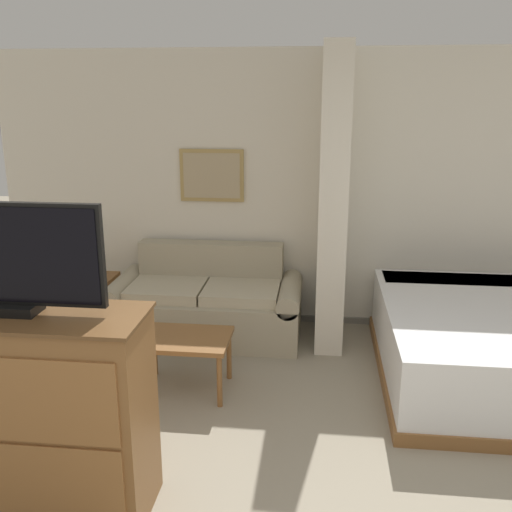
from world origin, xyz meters
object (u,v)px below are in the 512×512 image
(bed, at_px, (502,344))
(coffee_table, at_px, (184,344))
(couch, at_px, (206,304))
(tv, at_px, (9,258))
(table_lamp, at_px, (87,245))
(tv_dresser, at_px, (28,413))

(bed, bearing_deg, coffee_table, -169.71)
(couch, xyz_separation_m, coffee_table, (0.05, -1.07, 0.08))
(tv, bearing_deg, coffee_table, 68.67)
(coffee_table, distance_m, table_lamp, 1.64)
(couch, relative_size, bed, 0.88)
(couch, distance_m, tv, 2.69)
(couch, xyz_separation_m, table_lamp, (-1.12, -0.01, 0.53))
(table_lamp, xyz_separation_m, tv, (0.64, -2.40, 0.58))
(tv_dresser, bearing_deg, table_lamp, 105.05)
(tv_dresser, height_order, bed, tv_dresser)
(tv_dresser, xyz_separation_m, bed, (2.95, 1.78, -0.26))
(couch, bearing_deg, table_lamp, -179.52)
(coffee_table, distance_m, tv_dresser, 1.45)
(coffee_table, bearing_deg, table_lamp, 137.74)
(tv, relative_size, bed, 0.47)
(couch, height_order, coffee_table, couch)
(tv, xyz_separation_m, bed, (2.95, 1.78, -1.11))
(tv_dresser, relative_size, bed, 0.65)
(coffee_table, xyz_separation_m, tv_dresser, (-0.52, -1.34, 0.18))
(table_lamp, bearing_deg, couch, 0.48)
(tv, bearing_deg, couch, 78.86)
(table_lamp, xyz_separation_m, tv_dresser, (0.64, -2.40, -0.27))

